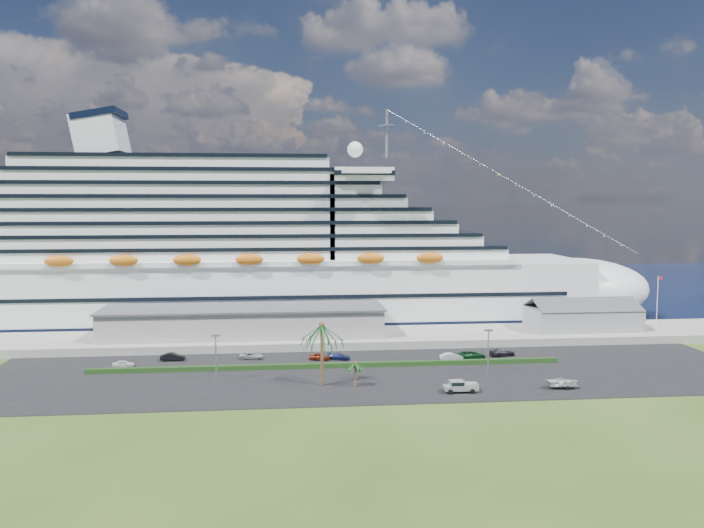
{
  "coord_description": "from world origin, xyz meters",
  "views": [
    {
      "loc": [
        -16.46,
        -109.38,
        31.46
      ],
      "look_at": [
        -2.25,
        30.0,
        18.25
      ],
      "focal_mm": 35.0,
      "sensor_mm": 36.0,
      "label": 1
    }
  ],
  "objects": [
    {
      "name": "water",
      "position": [
        0.0,
        130.0,
        0.01
      ],
      "size": [
        420.0,
        160.0,
        0.02
      ],
      "primitive_type": "cube",
      "color": "black",
      "rests_on": "ground"
    },
    {
      "name": "port_shed",
      "position": [
        52.0,
        40.0,
        4.4
      ],
      "size": [
        24.0,
        12.31,
        7.37
      ],
      "color": "gray",
      "rests_on": "wharf"
    },
    {
      "name": "flagpole",
      "position": [
        70.04,
        40.0,
        8.27
      ],
      "size": [
        1.08,
        0.16,
        12.0
      ],
      "color": "silver",
      "rests_on": "wharf"
    },
    {
      "name": "parked_car_1",
      "position": [
        -37.92,
        24.74,
        0.89
      ],
      "size": [
        4.73,
        1.76,
        1.54
      ],
      "primitive_type": "imported",
      "rotation": [
        0.0,
        0.0,
        1.54
      ],
      "color": "black",
      "rests_on": "asphalt_lot"
    },
    {
      "name": "lamp_post_right",
      "position": [
        20.0,
        8.0,
        5.34
      ],
      "size": [
        1.6,
        0.35,
        8.27
      ],
      "color": "gray",
      "rests_on": "asphalt_lot"
    },
    {
      "name": "boat_trailer",
      "position": [
        29.73,
        -2.05,
        1.28
      ],
      "size": [
        6.16,
        4.15,
        1.75
      ],
      "color": "gray",
      "rests_on": "asphalt_lot"
    },
    {
      "name": "lamp_post_left",
      "position": [
        -28.0,
        8.0,
        5.34
      ],
      "size": [
        1.6,
        0.35,
        8.27
      ],
      "color": "gray",
      "rests_on": "asphalt_lot"
    },
    {
      "name": "pickup_truck",
      "position": [
        12.17,
        -2.48,
        1.2
      ],
      "size": [
        5.64,
        2.26,
        1.97
      ],
      "color": "black",
      "rests_on": "asphalt_lot"
    },
    {
      "name": "parked_car_3",
      "position": [
        -5.64,
        22.34,
        0.76
      ],
      "size": [
        4.76,
        3.27,
        1.28
      ],
      "primitive_type": "imported",
      "rotation": [
        0.0,
        0.0,
        1.2
      ],
      "color": "#151C4C",
      "rests_on": "asphalt_lot"
    },
    {
      "name": "parked_car_7",
      "position": [
        27.25,
        22.14,
        0.9
      ],
      "size": [
        5.71,
        3.37,
        1.55
      ],
      "primitive_type": "imported",
      "rotation": [
        0.0,
        0.0,
        1.81
      ],
      "color": "black",
      "rests_on": "asphalt_lot"
    },
    {
      "name": "parked_car_5",
      "position": [
        16.21,
        19.52,
        0.85
      ],
      "size": [
        4.51,
        1.79,
        1.46
      ],
      "primitive_type": "imported",
      "rotation": [
        0.0,
        0.0,
        1.63
      ],
      "color": "silver",
      "rests_on": "asphalt_lot"
    },
    {
      "name": "cruise_ship",
      "position": [
        -21.53,
        64.0,
        16.69
      ],
      "size": [
        191.0,
        38.0,
        54.0
      ],
      "color": "silver",
      "rests_on": "ground"
    },
    {
      "name": "ground",
      "position": [
        0.0,
        0.0,
        0.0
      ],
      "size": [
        420.0,
        420.0,
        0.0
      ],
      "primitive_type": "plane",
      "color": "#2D4918",
      "rests_on": "ground"
    },
    {
      "name": "asphalt_lot",
      "position": [
        0.0,
        11.0,
        0.06
      ],
      "size": [
        140.0,
        38.0,
        0.12
      ],
      "primitive_type": "cube",
      "color": "black",
      "rests_on": "ground"
    },
    {
      "name": "terminal_building",
      "position": [
        -25.0,
        40.0,
        5.01
      ],
      "size": [
        61.0,
        15.0,
        6.3
      ],
      "color": "gray",
      "rests_on": "wharf"
    },
    {
      "name": "parked_car_2",
      "position": [
        -22.73,
        24.74,
        0.77
      ],
      "size": [
        4.94,
        2.73,
        1.31
      ],
      "primitive_type": "imported",
      "rotation": [
        0.0,
        0.0,
        1.45
      ],
      "color": "#A4A5AD",
      "rests_on": "asphalt_lot"
    },
    {
      "name": "palm_tall",
      "position": [
        -10.0,
        4.0,
        9.2
      ],
      "size": [
        8.82,
        8.82,
        11.13
      ],
      "color": "#47301E",
      "rests_on": "ground"
    },
    {
      "name": "palm_short",
      "position": [
        -4.5,
        2.5,
        3.67
      ],
      "size": [
        3.53,
        3.53,
        4.56
      ],
      "color": "#47301E",
      "rests_on": "ground"
    },
    {
      "name": "hedge",
      "position": [
        -8.0,
        16.0,
        0.57
      ],
      "size": [
        88.0,
        1.1,
        0.9
      ],
      "primitive_type": "cube",
      "color": "black",
      "rests_on": "asphalt_lot"
    },
    {
      "name": "parked_car_0",
      "position": [
        -46.29,
        20.21,
        0.8
      ],
      "size": [
        4.16,
        2.1,
        1.36
      ],
      "primitive_type": "imported",
      "rotation": [
        0.0,
        0.0,
        1.7
      ],
      "color": "white",
      "rests_on": "asphalt_lot"
    },
    {
      "name": "parked_car_4",
      "position": [
        -9.4,
        22.31,
        0.82
      ],
      "size": [
        4.39,
        2.8,
        1.39
      ],
      "primitive_type": "imported",
      "rotation": [
        0.0,
        0.0,
        1.26
      ],
      "color": "maroon",
      "rests_on": "asphalt_lot"
    },
    {
      "name": "wharf",
      "position": [
        0.0,
        40.0,
        0.9
      ],
      "size": [
        240.0,
        20.0,
        1.8
      ],
      "primitive_type": "cube",
      "color": "gray",
      "rests_on": "ground"
    },
    {
      "name": "parked_car_6",
      "position": [
        20.58,
        20.61,
        0.89
      ],
      "size": [
        5.77,
        3.16,
        1.53
      ],
      "primitive_type": "imported",
      "rotation": [
        0.0,
        0.0,
        1.69
      ],
      "color": "#0E3A1B",
      "rests_on": "asphalt_lot"
    }
  ]
}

